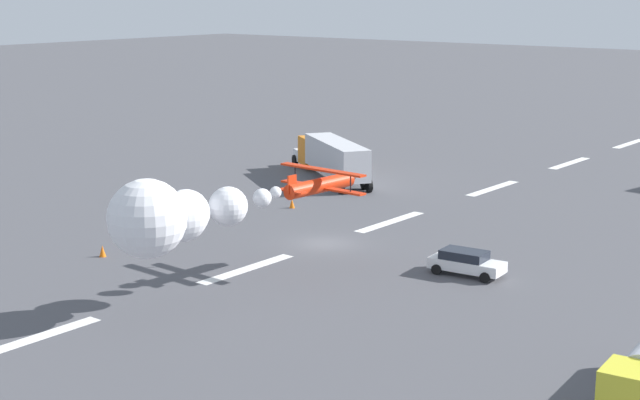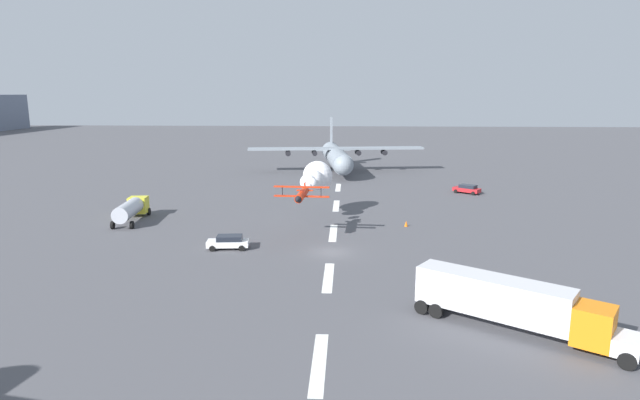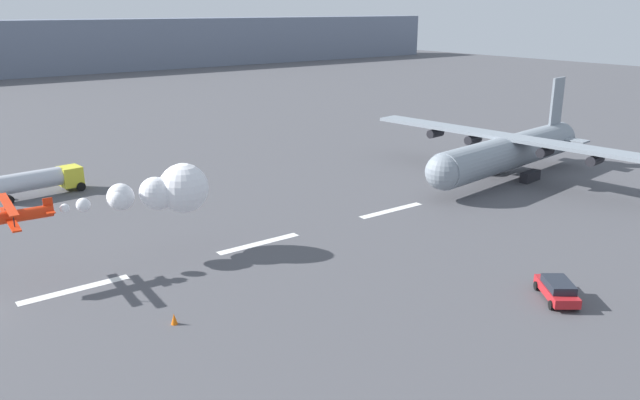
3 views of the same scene
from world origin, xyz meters
The scene contains 14 objects.
ground_plane centered at (0.00, 0.00, 0.00)m, with size 440.00×440.00×0.00m, color #4C4C51.
runway_stripe_2 centered at (-23.69, 0.00, 0.01)m, with size 8.00×0.90×0.01m, color white.
runway_stripe_3 centered at (-7.90, 0.00, 0.01)m, with size 8.00×0.90×0.01m, color white.
runway_stripe_4 centered at (7.90, 0.00, 0.01)m, with size 8.00×0.90×0.01m, color white.
runway_stripe_5 centered at (23.69, 0.00, 0.01)m, with size 8.00×0.90×0.01m, color white.
runway_stripe_6 centered at (39.49, 0.00, 0.01)m, with size 8.00×0.90×0.01m, color white.
cargo_transport_plane centered at (58.00, 0.70, 3.43)m, with size 28.53×38.07×11.29m.
stunt_biplane_red centered at (16.17, 2.77, 5.43)m, with size 18.54×6.46×4.14m.
semi_truck_orange centered at (-18.26, -13.52, 2.13)m, with size 10.76×14.04×3.70m.
fuel_tanker_truck centered at (12.25, 27.00, 1.74)m, with size 9.16×3.52×2.90m.
followme_car_yellow centered at (34.91, -22.08, 0.81)m, with size 4.13×4.67×1.52m.
airport_staff_sedan centered at (0.59, 11.31, 0.81)m, with size 2.37×4.67×1.52m.
traffic_cone_near centered at (-7.00, -8.78, 0.38)m, with size 0.44×0.44×0.75m, color orange.
traffic_cone_far centered at (11.60, -9.26, 0.38)m, with size 0.44×0.44×0.75m, color orange.
Camera 2 is at (-54.11, -1.68, 16.78)m, focal length 29.39 mm.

